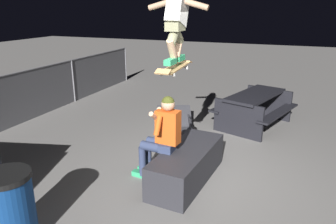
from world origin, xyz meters
TOP-DOWN VIEW (x-y plane):
  - ground_plane at (0.00, 0.00)m, footprint 40.00×40.00m
  - ledge_box_main at (0.03, 0.16)m, footprint 1.71×0.74m
  - person_sitting_on_ledge at (-0.09, 0.53)m, footprint 0.60×0.77m
  - skateboard at (0.09, 0.39)m, footprint 1.02×0.21m
  - skater_airborne at (0.15, 0.39)m, footprint 0.62×0.89m
  - kicker_ramp at (2.18, 1.18)m, footprint 1.31×1.15m
  - picnic_table_back at (2.87, -0.46)m, footprint 2.03×1.79m
  - trash_bin at (-2.02, 1.53)m, footprint 0.54×0.54m

SIDE VIEW (x-z plane):
  - ground_plane at x=0.00m, z-range 0.00..0.00m
  - kicker_ramp at x=2.18m, z-range -0.15..0.30m
  - ledge_box_main at x=0.03m, z-range 0.00..0.52m
  - trash_bin at x=-2.02m, z-range 0.00..0.87m
  - picnic_table_back at x=2.87m, z-range 0.12..0.87m
  - person_sitting_on_ledge at x=-0.09m, z-range 0.08..1.43m
  - skateboard at x=0.09m, z-range 1.67..1.80m
  - skater_airborne at x=0.15m, z-range 1.86..2.98m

